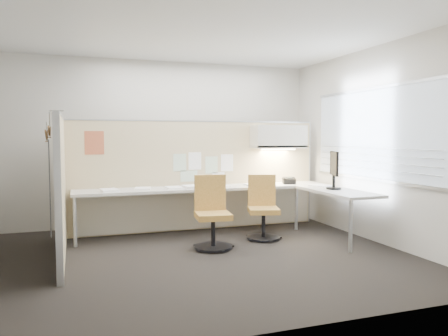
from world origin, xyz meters
name	(u,v)px	position (x,y,z in m)	size (l,w,h in m)	color
floor	(189,258)	(0.00, 0.00, -0.01)	(5.50, 4.50, 0.01)	black
ceiling	(188,29)	(0.00, 0.00, 2.80)	(5.50, 4.50, 0.01)	white
wall_back	(156,143)	(0.00, 2.25, 1.40)	(5.50, 0.02, 2.80)	beige
wall_front	(264,152)	(0.00, -2.25, 1.40)	(5.50, 0.02, 2.80)	beige
wall_right	(375,144)	(2.75, 0.00, 1.40)	(0.02, 4.50, 2.80)	beige
window_pane	(374,134)	(2.73, 0.00, 1.55)	(0.01, 2.80, 1.30)	#A2B0BC
partition_back	(197,176)	(0.55, 1.60, 0.88)	(4.10, 0.06, 1.75)	beige
partition_left	(61,188)	(-1.50, 0.50, 0.88)	(0.06, 2.20, 1.75)	beige
desk	(229,195)	(0.93, 1.13, 0.60)	(4.00, 2.07, 0.73)	beige
overhead_bin	(278,137)	(1.90, 1.39, 1.51)	(0.90, 0.36, 0.38)	beige
task_light_strip	(278,149)	(1.90, 1.39, 1.30)	(0.60, 0.06, 0.02)	#FFEABF
pinned_papers	(203,166)	(0.63, 1.57, 1.03)	(1.01, 0.00, 0.47)	#8CBF8C
poster	(94,143)	(-1.05, 1.57, 1.42)	(0.28, 0.00, 0.35)	#F8551F
chair_left	(212,215)	(0.41, 0.37, 0.45)	(0.51, 0.53, 0.97)	black
chair_right	(263,210)	(1.29, 0.65, 0.43)	(0.54, 0.55, 0.93)	black
monitor	(334,168)	(2.30, 0.34, 1.06)	(0.24, 0.50, 0.56)	black
phone	(289,181)	(2.02, 1.23, 0.78)	(0.26, 0.24, 0.12)	black
stapler	(262,182)	(1.60, 1.40, 0.76)	(0.14, 0.04, 0.05)	black
tape_dispenser	(267,182)	(1.69, 1.39, 0.76)	(0.10, 0.06, 0.06)	black
coat_hook	(49,145)	(-1.58, -0.42, 1.42)	(0.18, 0.43, 1.30)	silver
paper_stack_0	(110,190)	(-0.87, 1.19, 0.75)	(0.23, 0.30, 0.03)	white
paper_stack_1	(143,188)	(-0.38, 1.30, 0.74)	(0.23, 0.30, 0.02)	white
paper_stack_2	(192,187)	(0.34, 1.15, 0.75)	(0.23, 0.30, 0.04)	white
paper_stack_3	(221,186)	(0.84, 1.27, 0.74)	(0.23, 0.30, 0.01)	white
paper_stack_4	(253,185)	(1.37, 1.23, 0.74)	(0.23, 0.30, 0.02)	white
paper_stack_5	(320,186)	(2.32, 0.74, 0.74)	(0.23, 0.30, 0.02)	white
paper_stack_6	(174,188)	(0.08, 1.25, 0.74)	(0.23, 0.30, 0.02)	white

